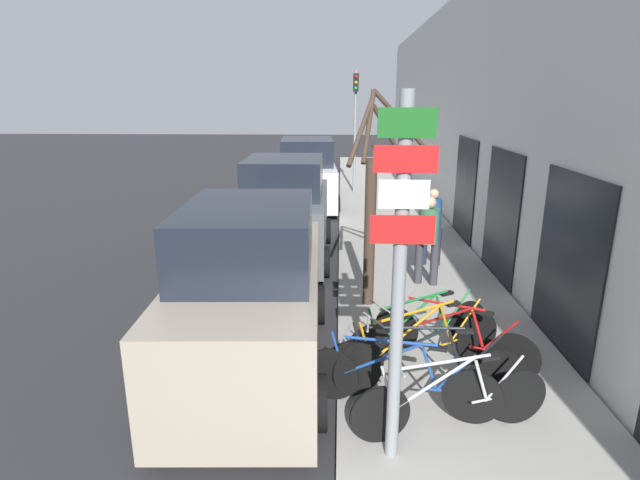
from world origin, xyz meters
TOP-DOWN VIEW (x-y plane):
  - ground_plane at (0.00, 11.20)m, footprint 80.00×80.00m
  - sidewalk_curb at (2.60, 14.00)m, footprint 3.20×32.00m
  - building_facade at (4.35, 13.91)m, footprint 0.23×32.00m
  - signpost at (1.56, 3.47)m, footprint 0.57×0.15m
  - bicycle_0 at (2.23, 3.86)m, footprint 2.21×0.66m
  - bicycle_1 at (1.71, 4.23)m, footprint 2.22×0.68m
  - bicycle_2 at (2.04, 4.49)m, footprint 2.42×0.44m
  - bicycle_3 at (2.09, 5.00)m, footprint 2.30×1.29m
  - bicycle_4 at (2.55, 5.33)m, footprint 2.01×1.14m
  - bicycle_5 at (2.14, 5.48)m, footprint 2.11×1.23m
  - parked_car_0 at (-0.18, 5.40)m, footprint 2.16×4.60m
  - parked_car_1 at (-0.25, 10.37)m, footprint 2.13×4.16m
  - parked_car_2 at (-0.14, 16.34)m, footprint 2.34×4.89m
  - pedestrian_near at (2.71, 8.41)m, footprint 0.44×0.39m
  - pedestrian_far at (2.99, 9.60)m, footprint 0.44×0.37m
  - street_tree at (1.56, 7.36)m, footprint 1.52×1.41m
  - traffic_light at (1.55, 18.25)m, footprint 0.20×0.30m

SIDE VIEW (x-z plane):
  - ground_plane at x=0.00m, z-range 0.00..0.00m
  - sidewalk_curb at x=2.60m, z-range 0.00..0.15m
  - bicycle_4 at x=2.55m, z-range 0.08..0.99m
  - bicycle_0 at x=2.23m, z-range 0.08..0.99m
  - bicycle_1 at x=1.71m, z-range 0.08..1.00m
  - bicycle_5 at x=2.14m, z-range 0.08..1.02m
  - bicycle_2 at x=2.04m, z-range 0.08..1.05m
  - bicycle_3 at x=2.09m, z-range 0.08..1.06m
  - parked_car_2 at x=-0.14m, z-range -0.10..2.24m
  - parked_car_0 at x=-0.18m, z-range -0.10..2.27m
  - parked_car_1 at x=-0.25m, z-range -0.10..2.28m
  - pedestrian_far at x=2.99m, z-range 0.28..1.96m
  - pedestrian_near at x=2.71m, z-range 0.29..2.03m
  - street_tree at x=1.56m, z-range 0.04..3.71m
  - signpost at x=1.56m, z-range 0.30..3.91m
  - traffic_light at x=1.55m, z-range 0.78..5.28m
  - building_facade at x=4.35m, z-range -0.03..6.47m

